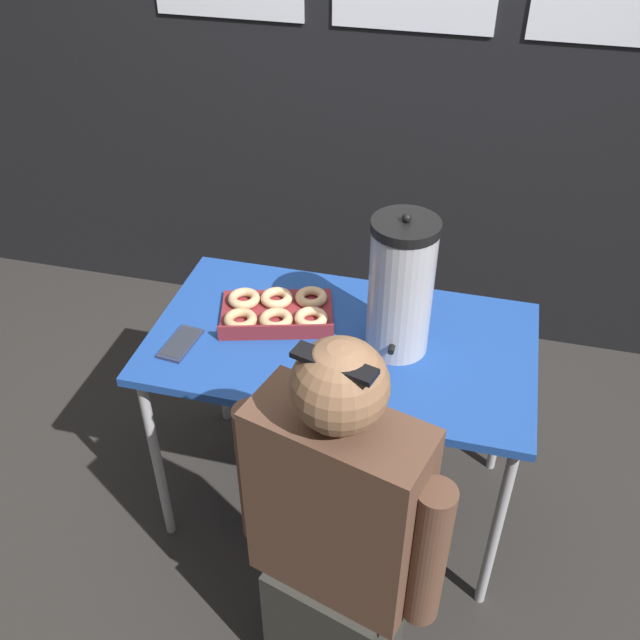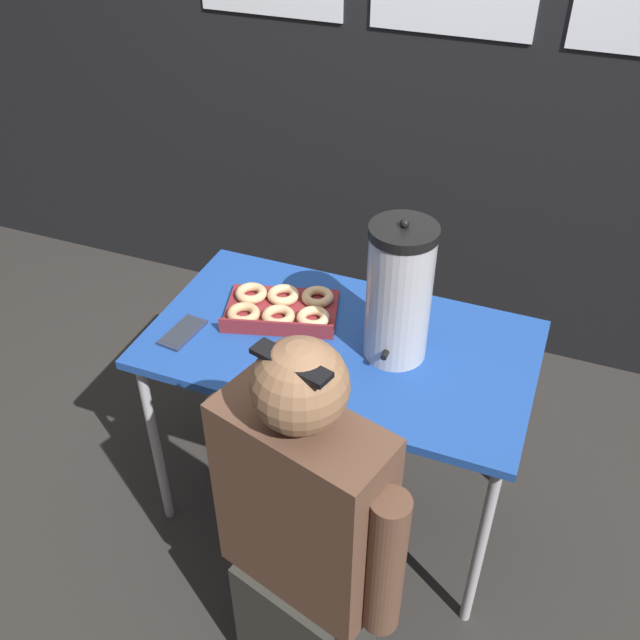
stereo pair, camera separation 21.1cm
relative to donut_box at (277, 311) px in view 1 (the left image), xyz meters
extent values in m
plane|color=#2D2B28|center=(0.22, -0.06, -0.76)|extent=(12.00, 12.00, 0.00)
cube|color=black|center=(0.22, 1.11, 0.55)|extent=(6.00, 0.10, 2.62)
cube|color=#1E479E|center=(0.22, -0.06, -0.04)|extent=(1.15, 0.66, 0.03)
cylinder|color=#ADADB2|center=(-0.31, -0.34, -0.41)|extent=(0.03, 0.03, 0.71)
cylinder|color=#ADADB2|center=(0.75, -0.34, -0.41)|extent=(0.03, 0.03, 0.71)
cylinder|color=#ADADB2|center=(-0.31, 0.22, -0.41)|extent=(0.03, 0.03, 0.71)
cylinder|color=#ADADB2|center=(0.75, 0.22, -0.41)|extent=(0.03, 0.03, 0.71)
cube|color=maroon|center=(0.00, 0.00, -0.01)|extent=(0.40, 0.32, 0.02)
cube|color=maroon|center=(0.03, -0.11, 0.01)|extent=(0.34, 0.10, 0.04)
torus|color=tan|center=(-0.09, -0.08, 0.01)|extent=(0.13, 0.13, 0.03)
torus|color=#DFB17E|center=(0.01, -0.05, 0.01)|extent=(0.14, 0.14, 0.03)
torus|color=#EABC89|center=(0.12, -0.02, 0.01)|extent=(0.11, 0.11, 0.03)
torus|color=#E1B380|center=(-0.12, 0.03, 0.01)|extent=(0.14, 0.14, 0.03)
torus|color=#E7B986|center=(-0.02, 0.05, 0.01)|extent=(0.14, 0.14, 0.03)
torus|color=#E5B784|center=(0.09, 0.09, 0.01)|extent=(0.11, 0.11, 0.03)
cylinder|color=#B7B7BC|center=(0.38, -0.05, 0.18)|extent=(0.18, 0.18, 0.39)
cylinder|color=black|center=(0.38, -0.05, 0.39)|extent=(0.19, 0.19, 0.03)
sphere|color=black|center=(0.38, -0.05, 0.41)|extent=(0.03, 0.03, 0.03)
cylinder|color=black|center=(0.38, -0.14, 0.05)|extent=(0.02, 0.05, 0.02)
cube|color=#2D334C|center=(-0.24, -0.20, -0.02)|extent=(0.09, 0.17, 0.01)
cube|color=#2D333D|center=(-0.24, -0.20, -0.01)|extent=(0.08, 0.15, 0.00)
cube|color=#33332D|center=(0.35, -0.66, -0.53)|extent=(0.37, 0.30, 0.47)
cube|color=brown|center=(0.35, -0.66, -0.02)|extent=(0.44, 0.29, 0.55)
sphere|color=#8E6647|center=(0.35, -0.66, 0.36)|extent=(0.20, 0.20, 0.20)
cube|color=black|center=(0.34, -0.69, 0.44)|extent=(0.18, 0.09, 0.01)
cylinder|color=brown|center=(0.57, -0.72, -0.04)|extent=(0.09, 0.09, 0.44)
cylinder|color=brown|center=(0.13, -0.60, -0.04)|extent=(0.09, 0.09, 0.44)
camera|label=1|loc=(0.56, -1.68, 1.33)|focal=40.00mm
camera|label=2|loc=(0.77, -1.62, 1.33)|focal=40.00mm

